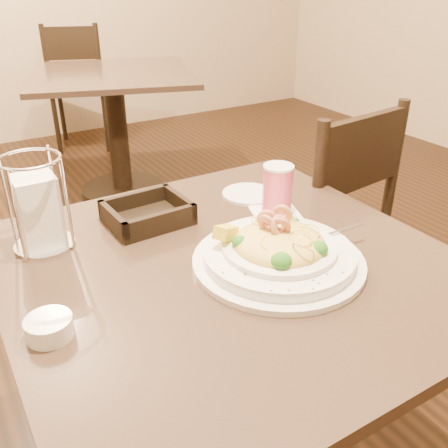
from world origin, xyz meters
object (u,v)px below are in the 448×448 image
napkin_caddy (38,209)px  drink_glass (277,191)px  background_table (116,113)px  bread_basket (148,215)px  main_table (228,348)px  pasta_bowl (279,251)px  dining_chair_near (319,227)px  side_plate (248,194)px  dining_chair_far (78,83)px  butter_ramekin (49,327)px

napkin_caddy → drink_glass: bearing=-15.0°
background_table → napkin_caddy: 2.02m
drink_glass → bread_basket: bearing=156.2°
drink_glass → napkin_caddy: (-0.53, 0.14, 0.02)m
main_table → drink_glass: size_ratio=6.25×
pasta_bowl → main_table: bearing=143.4°
main_table → napkin_caddy: size_ratio=4.33×
main_table → napkin_caddy: bearing=139.3°
napkin_caddy → main_table: bearing=-40.7°
pasta_bowl → drink_glass: (0.13, 0.19, 0.03)m
dining_chair_near → bread_basket: (-0.66, -0.11, 0.26)m
drink_glass → side_plate: bearing=88.3°
background_table → side_plate: side_plate is taller
side_plate → background_table: bearing=81.3°
napkin_caddy → pasta_bowl: bearing=-39.9°
background_table → dining_chair_far: 0.97m
side_plate → dining_chair_far: bearing=83.0°
pasta_bowl → butter_ramekin: size_ratio=5.00×
main_table → background_table: (0.50, 2.09, 0.00)m
pasta_bowl → side_plate: bearing=66.5°
main_table → side_plate: (0.22, 0.26, 0.24)m
drink_glass → bread_basket: 0.32m
napkin_caddy → butter_ramekin: 0.33m
dining_chair_far → side_plate: size_ratio=6.66×
background_table → napkin_caddy: (-0.81, -1.82, 0.32)m
dining_chair_near → butter_ramekin: dining_chair_near is taller
napkin_caddy → butter_ramekin: size_ratio=2.63×
dining_chair_far → bread_basket: bearing=98.3°
main_table → dining_chair_far: bearing=79.5°
bread_basket → napkin_caddy: size_ratio=0.93×
main_table → butter_ramekin: bearing=-173.4°
background_table → pasta_bowl: pasta_bowl is taller
dining_chair_near → napkin_caddy: size_ratio=4.47×
drink_glass → butter_ramekin: 0.62m
main_table → background_table: size_ratio=0.80×
background_table → drink_glass: size_ratio=7.85×
dining_chair_far → napkin_caddy: size_ratio=4.47×
background_table → dining_chair_near: (0.09, -1.73, -0.01)m
napkin_caddy → dining_chair_near: bearing=5.9°
pasta_bowl → bread_basket: pasta_bowl is taller
dining_chair_far → butter_ramekin: size_ratio=11.75×
background_table → pasta_bowl: size_ratio=2.86×
main_table → pasta_bowl: (0.08, -0.06, 0.27)m
main_table → bread_basket: bearing=105.8°
side_plate → butter_ramekin: size_ratio=1.76×
main_table → dining_chair_near: size_ratio=0.97×
pasta_bowl → bread_basket: size_ratio=2.04×
dining_chair_far → pasta_bowl: bearing=102.3°
pasta_bowl → butter_ramekin: (-0.46, 0.02, -0.02)m
dining_chair_far → bread_basket: 2.89m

